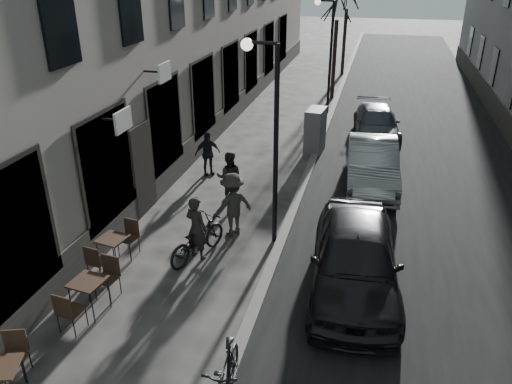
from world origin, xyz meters
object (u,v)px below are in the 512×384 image
at_px(bistro_set_b, 90,293).
at_px(bicycle, 197,239).
at_px(pedestrian_far, 207,153).
at_px(moped, 226,382).
at_px(pedestrian_mid, 232,205).
at_px(car_far, 376,123).
at_px(streetlamp_far, 327,45).
at_px(car_near, 355,258).
at_px(car_mid, 372,164).
at_px(bistro_set_c, 114,249).
at_px(bistro_set_a, 3,380).
at_px(streetlamp_near, 269,124).
at_px(tree_near, 338,3).
at_px(utility_cabinet, 315,131).
at_px(pedestrian_near, 229,177).

bearing_deg(bistro_set_b, bicycle, 68.01).
xyz_separation_m(pedestrian_far, moped, (3.45, -9.18, -0.18)).
distance_m(pedestrian_mid, pedestrian_far, 4.17).
distance_m(bistro_set_b, pedestrian_far, 7.52).
bearing_deg(bistro_set_b, car_far, 74.31).
bearing_deg(streetlamp_far, car_near, -80.40).
bearing_deg(bicycle, car_mid, -105.14).
bearing_deg(streetlamp_far, bistro_set_c, -103.18).
bearing_deg(bistro_set_c, car_near, 14.17).
bearing_deg(bistro_set_a, moped, -7.85).
bearing_deg(streetlamp_far, car_mid, -72.42).
relative_size(streetlamp_near, moped, 2.66).
xyz_separation_m(pedestrian_far, car_mid, (5.39, 0.47, -0.03)).
xyz_separation_m(streetlamp_near, streetlamp_far, (0.00, 12.00, 0.00)).
height_order(bistro_set_c, moped, moped).
relative_size(streetlamp_near, tree_near, 0.89).
relative_size(car_mid, moped, 2.29).
distance_m(bistro_set_c, moped, 5.09).
distance_m(streetlamp_near, car_mid, 5.47).
distance_m(pedestrian_mid, car_near, 3.69).
height_order(tree_near, utility_cabinet, tree_near).
xyz_separation_m(tree_near, bicycle, (-1.57, -16.21, -4.16)).
distance_m(bistro_set_a, pedestrian_near, 8.23).
height_order(utility_cabinet, pedestrian_mid, pedestrian_mid).
bearing_deg(moped, bistro_set_a, -173.26).
xyz_separation_m(streetlamp_near, pedestrian_mid, (-0.97, 0.09, -2.29)).
relative_size(pedestrian_near, car_mid, 0.36).
relative_size(streetlamp_near, pedestrian_far, 3.36).
relative_size(tree_near, moped, 2.98).
bearing_deg(streetlamp_far, bicycle, -96.46).
xyz_separation_m(car_near, car_far, (0.17, 10.63, -0.19)).
height_order(tree_near, moped, tree_near).
relative_size(bistro_set_b, pedestrian_far, 1.06).
bearing_deg(bistro_set_b, streetlamp_near, 59.30).
xyz_separation_m(bistro_set_a, pedestrian_mid, (2.10, 6.22, 0.42)).
bearing_deg(streetlamp_far, pedestrian_far, -109.58).
relative_size(utility_cabinet, moped, 0.86).
bearing_deg(car_mid, bicycle, -129.81).
bearing_deg(tree_near, pedestrian_mid, -94.02).
xyz_separation_m(streetlamp_far, bistro_set_c, (-3.29, -14.03, -2.70)).
distance_m(streetlamp_near, car_near, 3.66).
relative_size(utility_cabinet, bicycle, 0.87).
height_order(bistro_set_a, pedestrian_far, pedestrian_far).
height_order(tree_near, bistro_set_c, tree_near).
bearing_deg(moped, streetlamp_far, 87.08).
height_order(pedestrian_near, pedestrian_mid, pedestrian_mid).
height_order(bistro_set_b, bistro_set_c, bistro_set_b).
xyz_separation_m(car_mid, car_far, (0.01, 4.80, -0.11)).
height_order(utility_cabinet, moped, utility_cabinet).
bearing_deg(streetlamp_near, pedestrian_far, 127.82).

